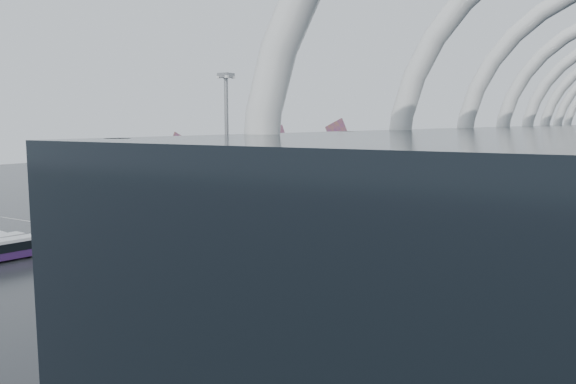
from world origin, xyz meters
The scene contains 24 objects.
ground centered at (0.00, 0.00, 0.00)m, with size 420.00×420.00×0.00m, color black.
lane_marking_near centered at (0.00, -2.00, 0.01)m, with size 120.00×0.25×0.01m, color silver.
lane_marking_mid centered at (0.00, 12.00, 0.01)m, with size 120.00×0.25×0.01m, color silver.
lane_marking_far centered at (0.00, 40.00, 0.01)m, with size 120.00×0.25×0.01m, color silver.
bus_bay_line_south centered at (-24.00, -16.00, 0.01)m, with size 28.00×0.25×0.01m, color silver.
bus_bay_line_north centered at (-24.00, 0.00, 0.01)m, with size 28.00×0.25×0.01m, color silver.
airliner_main centered at (14.41, 25.96, 5.04)m, with size 59.20×51.13×20.14m.
airliner_gate_b centered at (6.93, 75.37, 5.48)m, with size 63.05×56.61×21.89m.
airliner_gate_c centered at (6.08, 130.94, 4.46)m, with size 49.88×46.20×17.83m.
jet_remote_west centered at (-79.94, 58.98, 4.58)m, with size 40.65×32.71×17.76m.
jet_remote_mid centered at (-76.05, 86.89, 5.29)m, with size 45.01×36.74×20.48m.
jet_remote_far centered at (-90.22, 126.32, 4.79)m, with size 40.98×33.44×18.55m.
bus_row_near_a centered at (-27.32, -6.06, 1.85)m, with size 4.73×13.94×3.37m.
bus_row_near_b centered at (-23.12, -7.43, 1.79)m, with size 3.91×13.42×3.26m.
bus_row_near_c centered at (-19.56, -8.01, 1.69)m, with size 4.40×12.74×3.07m.
bus_row_near_d centered at (-15.49, -8.05, 1.69)m, with size 4.62×12.74×3.07m.
bus_row_far_c centered at (-21.39, -24.40, 1.79)m, with size 4.73×13.49×3.25m.
van_curve_a centered at (12.74, -27.59, 0.80)m, with size 2.64×5.72×1.59m, color silver.
van_curve_c centered at (40.50, -28.18, 0.75)m, with size 1.58×4.54×1.50m, color silver.
floodlight_mast centered at (-4.39, 7.82, 18.38)m, with size 2.24×2.24×29.23m.
gse_cart_belly_b centered at (28.10, 26.27, 0.68)m, with size 2.49×1.47×1.36m, color slate.
gse_cart_belly_c centered at (7.42, 16.58, 0.53)m, with size 1.94×1.15×1.06m, color #C07D19.
gse_cart_belly_d centered at (30.40, 22.86, 0.53)m, with size 1.93×1.14×1.05m, color slate.
gse_cart_belly_e centered at (12.94, 33.11, 0.53)m, with size 1.93×1.14×1.05m, color #C07D19.
Camera 1 is at (58.32, -71.14, 20.57)m, focal length 35.00 mm.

